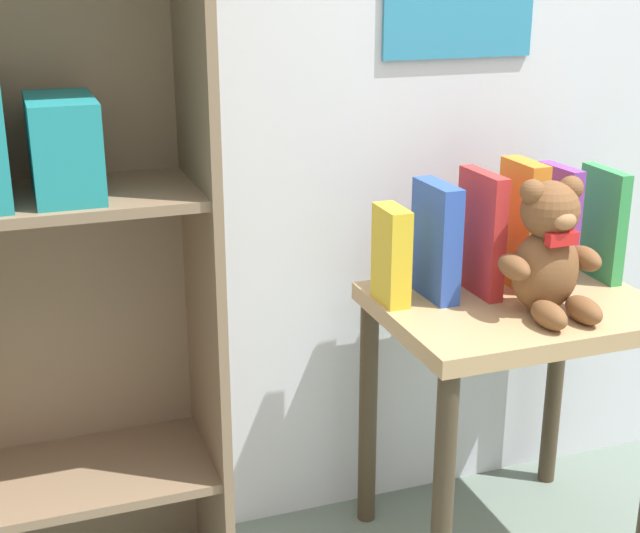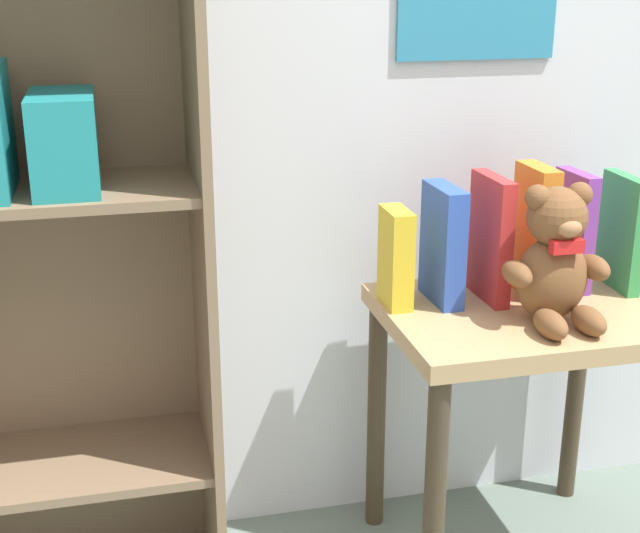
% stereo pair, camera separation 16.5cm
% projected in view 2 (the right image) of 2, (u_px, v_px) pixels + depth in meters
% --- Properties ---
extents(bookshelf_side, '(0.61, 0.30, 1.66)m').
position_uv_depth(bookshelf_side, '(21.00, 128.00, 1.52)').
color(bookshelf_side, '#7F664C').
rests_on(bookshelf_side, ground_plane).
extents(display_table, '(0.54, 0.42, 0.57)m').
position_uv_depth(display_table, '(520.00, 356.00, 1.76)').
color(display_table, tan).
rests_on(display_table, ground_plane).
extents(teddy_bear, '(0.20, 0.18, 0.26)m').
position_uv_depth(teddy_bear, '(556.00, 260.00, 1.63)').
color(teddy_bear, brown).
rests_on(teddy_bear, display_table).
extents(book_standing_yellow, '(0.04, 0.10, 0.19)m').
position_uv_depth(book_standing_yellow, '(396.00, 258.00, 1.72)').
color(book_standing_yellow, gold).
rests_on(book_standing_yellow, display_table).
extents(book_standing_blue, '(0.05, 0.14, 0.23)m').
position_uv_depth(book_standing_blue, '(443.00, 245.00, 1.73)').
color(book_standing_blue, '#2D51B7').
rests_on(book_standing_blue, display_table).
extents(book_standing_red, '(0.03, 0.15, 0.25)m').
position_uv_depth(book_standing_red, '(490.00, 238.00, 1.75)').
color(book_standing_red, red).
rests_on(book_standing_red, display_table).
extents(book_standing_orange, '(0.04, 0.12, 0.26)m').
position_uv_depth(book_standing_orange, '(534.00, 231.00, 1.77)').
color(book_standing_orange, orange).
rests_on(book_standing_orange, display_table).
extents(book_standing_purple, '(0.04, 0.12, 0.24)m').
position_uv_depth(book_standing_purple, '(573.00, 230.00, 1.81)').
color(book_standing_purple, purple).
rests_on(book_standing_purple, display_table).
extents(book_standing_green, '(0.03, 0.14, 0.23)m').
position_uv_depth(book_standing_green, '(621.00, 232.00, 1.81)').
color(book_standing_green, '#33934C').
rests_on(book_standing_green, display_table).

